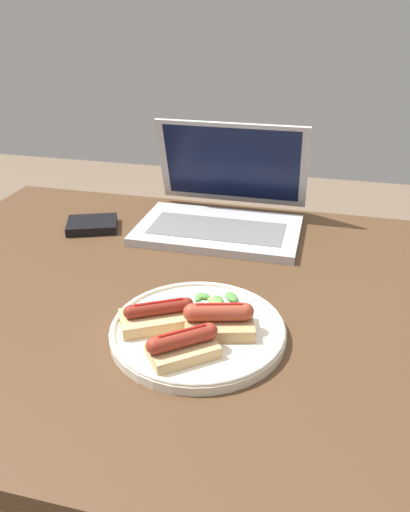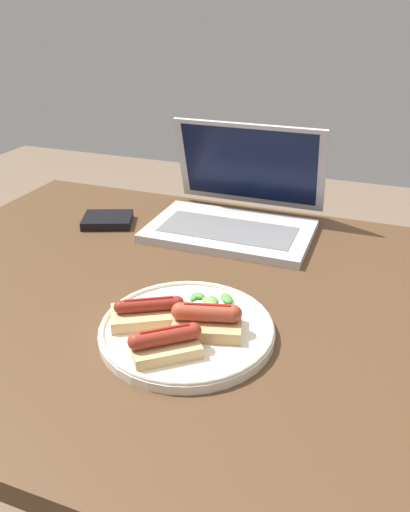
% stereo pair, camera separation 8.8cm
% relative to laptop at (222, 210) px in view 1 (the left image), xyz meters
% --- Properties ---
extents(desk, '(1.44, 0.88, 0.73)m').
position_rel_laptop_xyz_m(desk, '(0.12, -0.30, -0.11)').
color(desk, '#4C331E').
rests_on(desk, ground_plane).
extents(laptop, '(0.36, 0.29, 0.22)m').
position_rel_laptop_xyz_m(laptop, '(0.00, 0.00, 0.00)').
color(laptop, '#B7B7BC').
rests_on(laptop, desk).
extents(plate, '(0.27, 0.27, 0.02)m').
position_rel_laptop_xyz_m(plate, '(0.05, -0.42, -0.03)').
color(plate, silver).
rests_on(plate, desk).
extents(sausage_toast_left, '(0.12, 0.09, 0.05)m').
position_rel_laptop_xyz_m(sausage_toast_left, '(0.09, -0.42, -0.01)').
color(sausage_toast_left, tan).
rests_on(sausage_toast_left, plate).
extents(sausage_toast_middle, '(0.13, 0.11, 0.04)m').
position_rel_laptop_xyz_m(sausage_toast_middle, '(-0.01, -0.42, -0.01)').
color(sausage_toast_middle, tan).
rests_on(sausage_toast_middle, plate).
extents(sausage_toast_right, '(0.11, 0.10, 0.04)m').
position_rel_laptop_xyz_m(sausage_toast_right, '(0.05, -0.49, -0.01)').
color(sausage_toast_right, tan).
rests_on(sausage_toast_right, plate).
extents(salad_pile, '(0.08, 0.05, 0.01)m').
position_rel_laptop_xyz_m(salad_pile, '(0.07, -0.34, -0.02)').
color(salad_pile, '#4C8E3D').
rests_on(salad_pile, plate).
extents(external_drive, '(0.13, 0.12, 0.02)m').
position_rel_laptop_xyz_m(external_drive, '(-0.28, -0.08, -0.03)').
color(external_drive, black).
rests_on(external_drive, desk).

